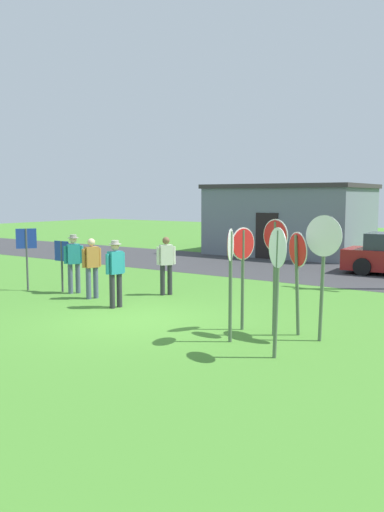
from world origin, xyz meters
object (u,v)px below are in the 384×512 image
at_px(stop_sign_nearest, 297,265).
at_px(stop_sign_leaning_right, 323,255).
at_px(person_in_teal, 92,265).
at_px(stop_sign_rear_right, 230,267).
at_px(person_on_left, 74,259).
at_px(person_in_blue, 166,262).
at_px(stop_sign_low_front, 243,261).
at_px(stop_sign_far_back, 277,270).
at_px(info_panel_middle, 27,248).
at_px(person_near_signs, 115,270).
at_px(info_panel_leftmost, 62,257).
at_px(stop_sign_tallest, 275,258).

xyz_separation_m(stop_sign_nearest, stop_sign_leaning_right, (0.57, -0.09, 0.26)).
relative_size(stop_sign_nearest, stop_sign_leaning_right, 0.86).
bearing_deg(person_in_teal, stop_sign_leaning_right, -4.52).
distance_m(stop_sign_rear_right, person_on_left, 6.78).
height_order(stop_sign_leaning_right, person_in_blue, stop_sign_leaning_right).
bearing_deg(person_in_teal, stop_sign_low_front, -7.44).
bearing_deg(person_on_left, person_in_blue, 28.77).
bearing_deg(stop_sign_low_front, stop_sign_far_back, -43.91).
distance_m(stop_sign_low_front, info_panel_middle, 7.73).
relative_size(stop_sign_nearest, info_panel_middle, 1.13).
height_order(person_near_signs, person_in_teal, person_near_signs).
xyz_separation_m(stop_sign_rear_right, person_in_blue, (-4.07, 3.27, -0.54)).
relative_size(stop_sign_leaning_right, info_panel_middle, 1.32).
distance_m(person_in_blue, info_panel_middle, 4.33).
xyz_separation_m(person_in_teal, info_panel_leftmost, (-1.47, 0.23, 0.10)).
distance_m(stop_sign_tallest, person_near_signs, 4.60).
relative_size(stop_sign_tallest, info_panel_leftmost, 1.57).
height_order(stop_sign_far_back, stop_sign_leaning_right, stop_sign_leaning_right).
distance_m(stop_sign_nearest, person_in_blue, 5.37).
distance_m(stop_sign_far_back, person_on_left, 8.05).
xyz_separation_m(stop_sign_low_front, person_near_signs, (-3.78, 0.14, -0.50)).
relative_size(stop_sign_low_front, person_on_left, 1.27).
height_order(stop_sign_far_back, person_in_teal, stop_sign_far_back).
distance_m(stop_sign_leaning_right, info_panel_middle, 9.44).
bearing_deg(person_in_teal, stop_sign_far_back, -17.46).
distance_m(stop_sign_nearest, person_near_signs, 4.95).
bearing_deg(stop_sign_tallest, info_panel_middle, 176.37).
relative_size(stop_sign_tallest, stop_sign_low_front, 1.09).
relative_size(person_near_signs, person_in_teal, 1.03).
relative_size(stop_sign_rear_right, stop_sign_leaning_right, 0.90).
xyz_separation_m(stop_sign_tallest, stop_sign_low_front, (-0.77, 0.05, -0.13)).
bearing_deg(stop_sign_nearest, stop_sign_tallest, -143.98).
distance_m(person_on_left, info_panel_leftmost, 0.44).
height_order(person_in_blue, info_panel_middle, info_panel_middle).
bearing_deg(stop_sign_tallest, stop_sign_far_back, -62.87).
bearing_deg(person_in_blue, person_near_signs, -89.70).
bearing_deg(person_near_signs, stop_sign_leaning_right, -0.10).
xyz_separation_m(person_near_signs, info_panel_leftmost, (-2.86, 0.76, 0.07)).
distance_m(stop_sign_low_front, person_near_signs, 3.82).
relative_size(stop_sign_rear_right, person_in_teal, 1.32).
height_order(stop_sign_leaning_right, person_on_left, stop_sign_leaning_right).
xyz_separation_m(stop_sign_far_back, info_panel_middle, (-9.18, 1.90, -0.27)).
bearing_deg(stop_sign_tallest, stop_sign_low_front, 176.28).
height_order(stop_sign_low_front, person_in_blue, stop_sign_low_front).
distance_m(stop_sign_leaning_right, person_in_blue, 5.96).
height_order(stop_sign_nearest, info_panel_leftmost, stop_sign_nearest).
relative_size(person_near_signs, info_panel_middle, 0.92).
bearing_deg(stop_sign_nearest, stop_sign_rear_right, -125.83).
bearing_deg(stop_sign_tallest, info_panel_leftmost, 172.66).
distance_m(stop_sign_low_front, stop_sign_far_back, 2.04).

